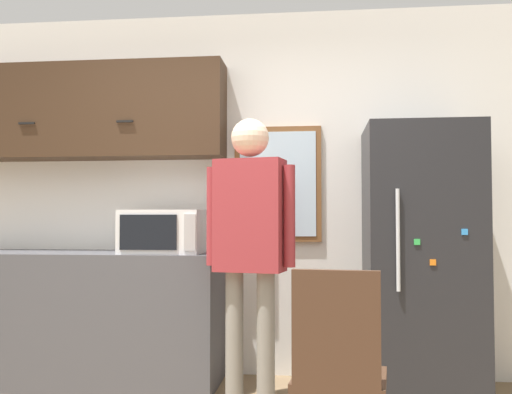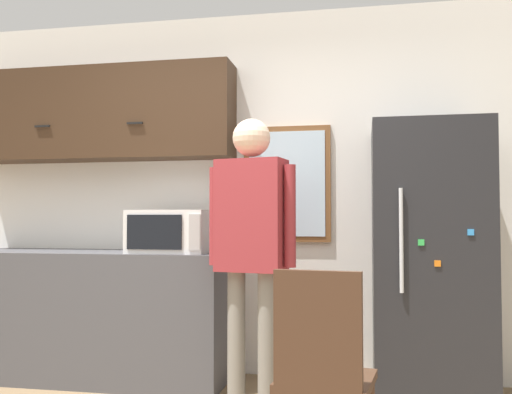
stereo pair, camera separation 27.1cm
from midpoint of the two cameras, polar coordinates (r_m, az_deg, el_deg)
back_wall at (r=4.30m, az=-3.37°, el=0.49°), size 6.00×0.06×2.70m
counter at (r=4.36m, az=-19.60°, el=-11.21°), size 2.10×0.65×0.91m
upper_cabinets at (r=4.53m, az=-18.41°, el=8.06°), size 2.10×0.33×0.70m
microwave at (r=3.98m, az=-11.16°, el=-3.42°), size 0.54×0.41×0.30m
person at (r=3.48m, az=-2.84°, el=-3.32°), size 0.56×0.29×1.76m
refrigerator at (r=3.89m, az=14.28°, el=-6.07°), size 0.72×0.72×1.76m
chair at (r=2.58m, az=5.16°, el=-16.51°), size 0.45×0.45×0.93m
window at (r=4.22m, az=0.36°, el=1.32°), size 0.64×0.05×0.85m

